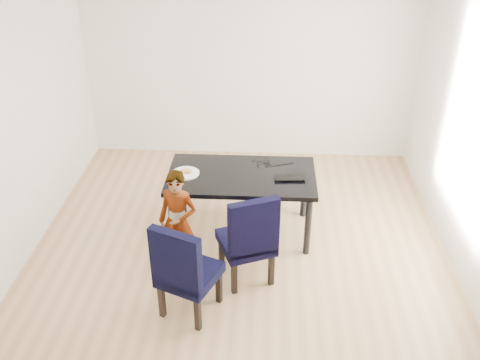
# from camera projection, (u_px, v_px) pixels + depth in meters

# --- Properties ---
(floor) EXTENTS (4.50, 5.00, 0.01)m
(floor) POSITION_uv_depth(u_px,v_px,m) (239.00, 258.00, 5.72)
(floor) COLOR tan
(floor) RESTS_ON ground
(wall_back) EXTENTS (4.50, 0.01, 2.70)m
(wall_back) POSITION_uv_depth(u_px,v_px,m) (249.00, 63.00, 7.22)
(wall_back) COLOR white
(wall_back) RESTS_ON ground
(wall_front) EXTENTS (4.50, 0.01, 2.70)m
(wall_front) POSITION_uv_depth(u_px,v_px,m) (213.00, 349.00, 2.88)
(wall_front) COLOR silver
(wall_front) RESTS_ON ground
(wall_left) EXTENTS (0.01, 5.00, 2.70)m
(wall_left) POSITION_uv_depth(u_px,v_px,m) (6.00, 139.00, 5.15)
(wall_left) COLOR white
(wall_left) RESTS_ON ground
(dining_table) EXTENTS (1.60, 0.90, 0.75)m
(dining_table) POSITION_uv_depth(u_px,v_px,m) (241.00, 203.00, 5.97)
(dining_table) COLOR black
(dining_table) RESTS_ON floor
(chair_left) EXTENTS (0.64, 0.65, 1.00)m
(chair_left) POSITION_uv_depth(u_px,v_px,m) (189.00, 267.00, 4.81)
(chair_left) COLOR black
(chair_left) RESTS_ON floor
(chair_right) EXTENTS (0.65, 0.66, 1.02)m
(chair_right) POSITION_uv_depth(u_px,v_px,m) (246.00, 235.00, 5.22)
(chair_right) COLOR black
(chair_right) RESTS_ON floor
(child) EXTENTS (0.46, 0.35, 1.11)m
(child) POSITION_uv_depth(u_px,v_px,m) (178.00, 221.00, 5.34)
(child) COLOR orange
(child) RESTS_ON floor
(plate) EXTENTS (0.37, 0.37, 0.02)m
(plate) POSITION_uv_depth(u_px,v_px,m) (186.00, 173.00, 5.78)
(plate) COLOR white
(plate) RESTS_ON dining_table
(sandwich) EXTENTS (0.15, 0.10, 0.05)m
(sandwich) POSITION_uv_depth(u_px,v_px,m) (186.00, 171.00, 5.76)
(sandwich) COLOR #C79547
(sandwich) RESTS_ON plate
(laptop) EXTENTS (0.34, 0.23, 0.03)m
(laptop) POSITION_uv_depth(u_px,v_px,m) (289.00, 176.00, 5.72)
(laptop) COLOR black
(laptop) RESTS_ON dining_table
(cable_tangle) EXTENTS (0.19, 0.19, 0.01)m
(cable_tangle) POSITION_uv_depth(u_px,v_px,m) (264.00, 165.00, 5.95)
(cable_tangle) COLOR black
(cable_tangle) RESTS_ON dining_table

